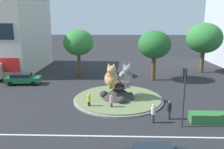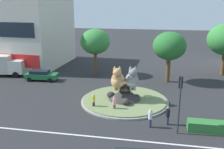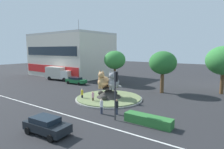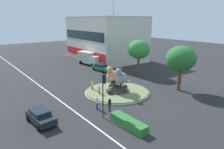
{
  "view_description": "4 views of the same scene",
  "coord_description": "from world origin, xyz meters",
  "px_view_note": "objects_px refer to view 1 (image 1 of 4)",
  "views": [
    {
      "loc": [
        0.1,
        -26.46,
        9.68
      ],
      "look_at": [
        -0.74,
        1.09,
        2.69
      ],
      "focal_mm": 40.16,
      "sensor_mm": 36.0,
      "label": 1
    },
    {
      "loc": [
        3.59,
        -27.1,
        11.03
      ],
      "look_at": [
        -1.59,
        0.68,
        2.95
      ],
      "focal_mm": 40.98,
      "sensor_mm": 36.0,
      "label": 2
    },
    {
      "loc": [
        16.16,
        -22.22,
        7.4
      ],
      "look_at": [
        -0.42,
        1.41,
        3.53
      ],
      "focal_mm": 30.22,
      "sensor_mm": 36.0,
      "label": 3
    },
    {
      "loc": [
        23.4,
        -18.83,
        11.01
      ],
      "look_at": [
        0.14,
        -1.09,
        3.14
      ],
      "focal_mm": 33.04,
      "sensor_mm": 36.0,
      "label": 4
    }
  ],
  "objects_px": {
    "cat_statue_calico": "(111,78)",
    "traffic_light_mast": "(184,87)",
    "pedestrian_pink_shirt": "(111,102)",
    "pedestrian_white_shirt": "(153,113)",
    "second_tree_near_tower": "(204,38)",
    "hatchback_near_shophouse": "(23,79)",
    "cat_statue_grey": "(126,77)",
    "broadleaf_tree_behind_island": "(154,45)",
    "third_tree_left": "(78,43)",
    "pedestrian_black_shirt": "(169,110)",
    "pedestrian_yellow_shirt": "(89,101)"
  },
  "relations": [
    {
      "from": "cat_statue_calico",
      "to": "traffic_light_mast",
      "type": "distance_m",
      "value": 8.74
    },
    {
      "from": "pedestrian_pink_shirt",
      "to": "pedestrian_white_shirt",
      "type": "relative_size",
      "value": 0.91
    },
    {
      "from": "second_tree_near_tower",
      "to": "hatchback_near_shophouse",
      "type": "relative_size",
      "value": 1.68
    },
    {
      "from": "cat_statue_grey",
      "to": "broadleaf_tree_behind_island",
      "type": "height_order",
      "value": "broadleaf_tree_behind_island"
    },
    {
      "from": "third_tree_left",
      "to": "pedestrian_black_shirt",
      "type": "xyz_separation_m",
      "value": [
        10.68,
        -15.26,
        -4.23
      ]
    },
    {
      "from": "pedestrian_yellow_shirt",
      "to": "traffic_light_mast",
      "type": "bearing_deg",
      "value": 58.24
    },
    {
      "from": "pedestrian_yellow_shirt",
      "to": "cat_statue_calico",
      "type": "bearing_deg",
      "value": 128.14
    },
    {
      "from": "third_tree_left",
      "to": "second_tree_near_tower",
      "type": "bearing_deg",
      "value": 9.47
    },
    {
      "from": "pedestrian_pink_shirt",
      "to": "cat_statue_grey",
      "type": "bearing_deg",
      "value": -161.05
    },
    {
      "from": "pedestrian_white_shirt",
      "to": "pedestrian_yellow_shirt",
      "type": "bearing_deg",
      "value": 29.08
    },
    {
      "from": "broadleaf_tree_behind_island",
      "to": "pedestrian_white_shirt",
      "type": "relative_size",
      "value": 4.0
    },
    {
      "from": "pedestrian_white_shirt",
      "to": "pedestrian_black_shirt",
      "type": "distance_m",
      "value": 1.77
    },
    {
      "from": "cat_statue_grey",
      "to": "pedestrian_white_shirt",
      "type": "bearing_deg",
      "value": 8.31
    },
    {
      "from": "broadleaf_tree_behind_island",
      "to": "third_tree_left",
      "type": "bearing_deg",
      "value": 171.04
    },
    {
      "from": "third_tree_left",
      "to": "pedestrian_black_shirt",
      "type": "height_order",
      "value": "third_tree_left"
    },
    {
      "from": "traffic_light_mast",
      "to": "hatchback_near_shophouse",
      "type": "distance_m",
      "value": 22.38
    },
    {
      "from": "traffic_light_mast",
      "to": "hatchback_near_shophouse",
      "type": "relative_size",
      "value": 1.08
    },
    {
      "from": "cat_statue_calico",
      "to": "broadleaf_tree_behind_island",
      "type": "xyz_separation_m",
      "value": [
        5.73,
        8.94,
        2.44
      ]
    },
    {
      "from": "cat_statue_grey",
      "to": "cat_statue_calico",
      "type": "bearing_deg",
      "value": -90.31
    },
    {
      "from": "second_tree_near_tower",
      "to": "pedestrian_pink_shirt",
      "type": "height_order",
      "value": "second_tree_near_tower"
    },
    {
      "from": "second_tree_near_tower",
      "to": "pedestrian_yellow_shirt",
      "type": "distance_m",
      "value": 23.52
    },
    {
      "from": "second_tree_near_tower",
      "to": "traffic_light_mast",
      "type": "bearing_deg",
      "value": -111.7
    },
    {
      "from": "third_tree_left",
      "to": "pedestrian_black_shirt",
      "type": "distance_m",
      "value": 19.1
    },
    {
      "from": "pedestrian_black_shirt",
      "to": "broadleaf_tree_behind_island",
      "type": "bearing_deg",
      "value": -4.96
    },
    {
      "from": "pedestrian_yellow_shirt",
      "to": "pedestrian_black_shirt",
      "type": "distance_m",
      "value": 7.99
    },
    {
      "from": "pedestrian_pink_shirt",
      "to": "pedestrian_yellow_shirt",
      "type": "distance_m",
      "value": 2.28
    },
    {
      "from": "cat_statue_grey",
      "to": "pedestrian_pink_shirt",
      "type": "distance_m",
      "value": 3.71
    },
    {
      "from": "third_tree_left",
      "to": "broadleaf_tree_behind_island",
      "type": "bearing_deg",
      "value": -8.96
    },
    {
      "from": "third_tree_left",
      "to": "hatchback_near_shophouse",
      "type": "distance_m",
      "value": 9.38
    },
    {
      "from": "pedestrian_yellow_shirt",
      "to": "broadleaf_tree_behind_island",
      "type": "bearing_deg",
      "value": 136.81
    },
    {
      "from": "traffic_light_mast",
      "to": "pedestrian_yellow_shirt",
      "type": "relative_size",
      "value": 3.07
    },
    {
      "from": "second_tree_near_tower",
      "to": "third_tree_left",
      "type": "bearing_deg",
      "value": -170.53
    },
    {
      "from": "pedestrian_yellow_shirt",
      "to": "second_tree_near_tower",
      "type": "bearing_deg",
      "value": 126.72
    },
    {
      "from": "cat_statue_calico",
      "to": "hatchback_near_shophouse",
      "type": "relative_size",
      "value": 0.59
    },
    {
      "from": "traffic_light_mast",
      "to": "hatchback_near_shophouse",
      "type": "bearing_deg",
      "value": 52.11
    },
    {
      "from": "cat_statue_calico",
      "to": "pedestrian_yellow_shirt",
      "type": "bearing_deg",
      "value": -46.39
    },
    {
      "from": "broadleaf_tree_behind_island",
      "to": "pedestrian_white_shirt",
      "type": "height_order",
      "value": "broadleaf_tree_behind_island"
    },
    {
      "from": "traffic_light_mast",
      "to": "broadleaf_tree_behind_island",
      "type": "xyz_separation_m",
      "value": [
        -0.52,
        14.97,
        1.53
      ]
    },
    {
      "from": "second_tree_near_tower",
      "to": "pedestrian_white_shirt",
      "type": "distance_m",
      "value": 22.39
    },
    {
      "from": "cat_statue_calico",
      "to": "pedestrian_yellow_shirt",
      "type": "relative_size",
      "value": 1.66
    },
    {
      "from": "traffic_light_mast",
      "to": "pedestrian_black_shirt",
      "type": "height_order",
      "value": "traffic_light_mast"
    },
    {
      "from": "traffic_light_mast",
      "to": "pedestrian_black_shirt",
      "type": "relative_size",
      "value": 2.87
    },
    {
      "from": "cat_statue_calico",
      "to": "pedestrian_pink_shirt",
      "type": "height_order",
      "value": "cat_statue_calico"
    },
    {
      "from": "hatchback_near_shophouse",
      "to": "cat_statue_calico",
      "type": "bearing_deg",
      "value": -30.71
    },
    {
      "from": "cat_statue_calico",
      "to": "pedestrian_black_shirt",
      "type": "relative_size",
      "value": 1.55
    },
    {
      "from": "hatchback_near_shophouse",
      "to": "third_tree_left",
      "type": "bearing_deg",
      "value": 28.58
    },
    {
      "from": "cat_statue_calico",
      "to": "broadleaf_tree_behind_island",
      "type": "bearing_deg",
      "value": 144.87
    },
    {
      "from": "pedestrian_yellow_shirt",
      "to": "third_tree_left",
      "type": "bearing_deg",
      "value": -174.78
    },
    {
      "from": "traffic_light_mast",
      "to": "pedestrian_yellow_shirt",
      "type": "distance_m",
      "value": 9.64
    },
    {
      "from": "pedestrian_white_shirt",
      "to": "third_tree_left",
      "type": "bearing_deg",
      "value": -4.22
    }
  ]
}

